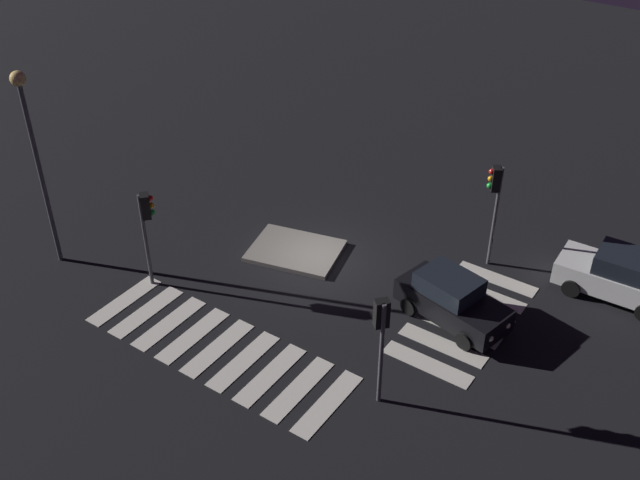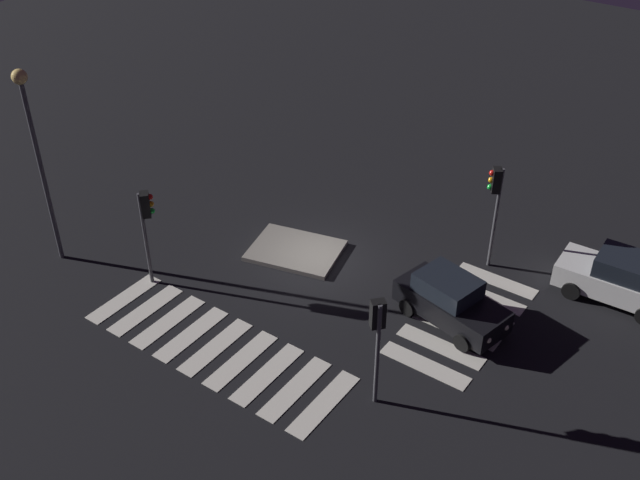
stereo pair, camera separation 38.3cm
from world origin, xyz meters
name	(u,v)px [view 1 (the left image)]	position (x,y,z in m)	size (l,w,h in m)	color
ground_plane	(320,260)	(0.00, 0.00, 0.00)	(80.00, 80.00, 0.00)	black
traffic_island	(295,251)	(-1.14, -0.12, 0.09)	(4.12, 3.47, 0.18)	gray
car_black	(452,300)	(5.92, -0.30, 0.89)	(4.41, 2.63, 1.82)	black
car_white	(619,275)	(10.45, 4.47, 0.94)	(4.45, 2.20, 1.91)	silver
traffic_light_east	(381,326)	(5.74, -5.11, 2.99)	(0.53, 0.54, 3.94)	#47474C
traffic_light_south	(146,217)	(-4.40, -4.80, 3.02)	(0.54, 0.53, 3.98)	#47474C
traffic_light_north	(495,192)	(5.55, 3.57, 3.32)	(0.53, 0.54, 4.38)	#47474C
street_lamp	(32,138)	(-8.69, -5.86, 5.43)	(0.56, 0.56, 8.02)	#47474C
crosswalk_near	(218,348)	(0.00, -6.28, 0.01)	(9.90, 3.20, 0.02)	silver
crosswalk_side	(464,318)	(6.38, 0.00, 0.01)	(3.20, 6.45, 0.02)	silver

